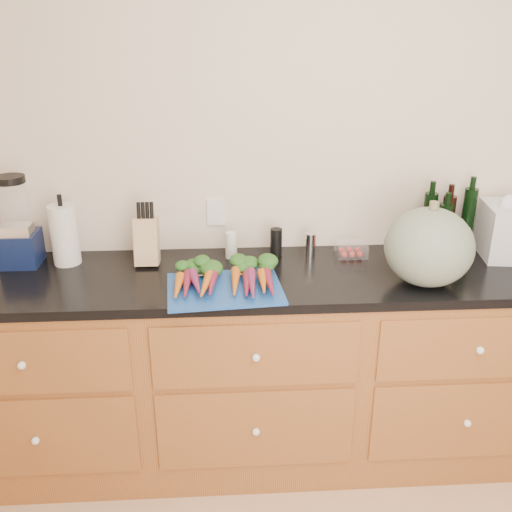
{
  "coord_description": "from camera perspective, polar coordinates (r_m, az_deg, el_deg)",
  "views": [
    {
      "loc": [
        -0.57,
        -0.93,
        1.94
      ],
      "look_at": [
        -0.44,
        1.2,
        1.06
      ],
      "focal_mm": 40.0,
      "sensor_mm": 36.0,
      "label": 1
    }
  ],
  "objects": [
    {
      "name": "wall_back",
      "position": [
        2.69,
        8.86,
        8.41
      ],
      "size": [
        4.1,
        0.05,
        2.6
      ],
      "primitive_type": "cube",
      "color": "beige",
      "rests_on": "ground"
    },
    {
      "name": "cabinets",
      "position": [
        2.73,
        9.22,
        -10.89
      ],
      "size": [
        3.6,
        0.64,
        0.9
      ],
      "color": "brown",
      "rests_on": "ground"
    },
    {
      "name": "countertop",
      "position": [
        2.51,
        9.85,
        -1.86
      ],
      "size": [
        3.64,
        0.62,
        0.04
      ],
      "primitive_type": "cube",
      "color": "black",
      "rests_on": "cabinets"
    },
    {
      "name": "cutting_board",
      "position": [
        2.29,
        -3.16,
        -3.28
      ],
      "size": [
        0.48,
        0.38,
        0.01
      ],
      "primitive_type": "cube",
      "rotation": [
        0.0,
        0.0,
        0.08
      ],
      "color": "#18499F",
      "rests_on": "countertop"
    },
    {
      "name": "carrots",
      "position": [
        2.33,
        -3.19,
        -2.03
      ],
      "size": [
        0.44,
        0.32,
        0.06
      ],
      "color": "#C76417",
      "rests_on": "cutting_board"
    },
    {
      "name": "squash",
      "position": [
        2.39,
        16.9,
        0.87
      ],
      "size": [
        0.36,
        0.36,
        0.32
      ],
      "primitive_type": "ellipsoid",
      "color": "#596958",
      "rests_on": "countertop"
    },
    {
      "name": "blender_appliance",
      "position": [
        2.68,
        -22.77,
        2.71
      ],
      "size": [
        0.16,
        0.16,
        0.4
      ],
      "color": "#0D1841",
      "rests_on": "countertop"
    },
    {
      "name": "paper_towel",
      "position": [
        2.63,
        -18.62,
        2.01
      ],
      "size": [
        0.12,
        0.12,
        0.27
      ],
      "primitive_type": "cylinder",
      "color": "silver",
      "rests_on": "countertop"
    },
    {
      "name": "knife_block",
      "position": [
        2.55,
        -10.87,
        1.45
      ],
      "size": [
        0.1,
        0.1,
        0.21
      ],
      "primitive_type": "cube",
      "color": "tan",
      "rests_on": "countertop"
    },
    {
      "name": "grinder_salt",
      "position": [
        2.58,
        -2.5,
        1.1
      ],
      "size": [
        0.05,
        0.05,
        0.12
      ],
      "primitive_type": "cylinder",
      "color": "silver",
      "rests_on": "countertop"
    },
    {
      "name": "grinder_pepper",
      "position": [
        2.59,
        2.02,
        1.33
      ],
      "size": [
        0.05,
        0.05,
        0.13
      ],
      "primitive_type": "cylinder",
      "color": "black",
      "rests_on": "countertop"
    },
    {
      "name": "canister_chrome",
      "position": [
        2.62,
        5.48,
        1.13
      ],
      "size": [
        0.05,
        0.05,
        0.11
      ],
      "primitive_type": "cylinder",
      "color": "silver",
      "rests_on": "countertop"
    },
    {
      "name": "tomato_box",
      "position": [
        2.65,
        9.48,
        0.69
      ],
      "size": [
        0.14,
        0.11,
        0.06
      ],
      "primitive_type": "cube",
      "color": "white",
      "rests_on": "countertop"
    },
    {
      "name": "bottles",
      "position": [
        2.79,
        18.58,
        3.13
      ],
      "size": [
        0.25,
        0.13,
        0.3
      ],
      "color": "black",
      "rests_on": "countertop"
    }
  ]
}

